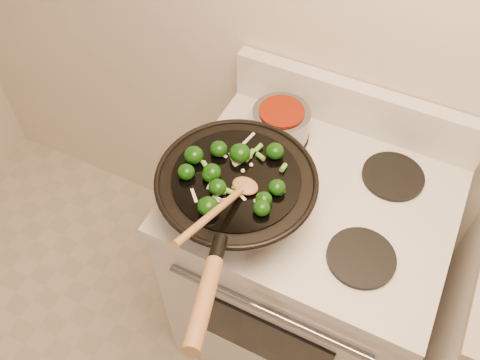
% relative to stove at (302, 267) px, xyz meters
% --- Properties ---
extents(stove, '(0.78, 0.67, 1.08)m').
position_rel_stove_xyz_m(stove, '(0.00, 0.00, 0.00)').
color(stove, silver).
rests_on(stove, ground).
extents(wok, '(0.43, 0.69, 0.24)m').
position_rel_stove_xyz_m(wok, '(-0.18, -0.16, 0.53)').
color(wok, black).
rests_on(wok, stove).
extents(stirfry, '(0.29, 0.31, 0.05)m').
position_rel_stove_xyz_m(stirfry, '(-0.20, -0.16, 0.61)').
color(stirfry, '#0E3708').
rests_on(stirfry, wok).
extents(wooden_spoon, '(0.07, 0.31, 0.13)m').
position_rel_stove_xyz_m(wooden_spoon, '(-0.15, -0.26, 0.63)').
color(wooden_spoon, '#96653B').
rests_on(wooden_spoon, wok).
extents(saucepan, '(0.17, 0.28, 0.10)m').
position_rel_stove_xyz_m(saucepan, '(-0.18, 0.15, 0.51)').
color(saucepan, gray).
rests_on(saucepan, stove).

